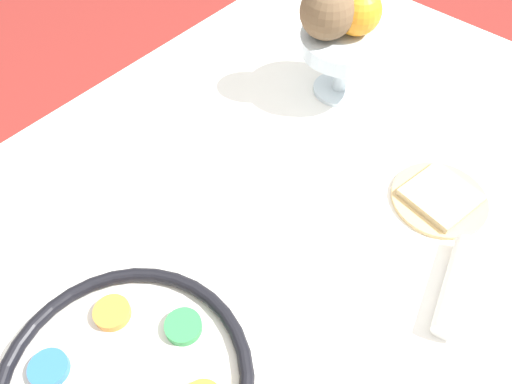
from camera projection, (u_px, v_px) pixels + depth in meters
name	position (u px, v px, depth m)	size (l,w,h in m)	color
ground_plane	(266.00, 381.00, 1.39)	(8.00, 8.00, 0.00)	maroon
dining_table	(269.00, 326.00, 1.09)	(1.48, 1.01, 0.75)	white
fruit_stand	(346.00, 48.00, 0.93)	(0.17, 0.17, 0.13)	silver
orange_fruit	(358.00, 12.00, 0.88)	(0.08, 0.08, 0.08)	orange
coconut	(328.00, 11.00, 0.87)	(0.10, 0.10, 0.10)	brown
bread_plate	(440.00, 198.00, 0.83)	(0.16, 0.16, 0.02)	tan
napkin_roll	(457.00, 285.00, 0.72)	(0.16, 0.08, 0.04)	white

